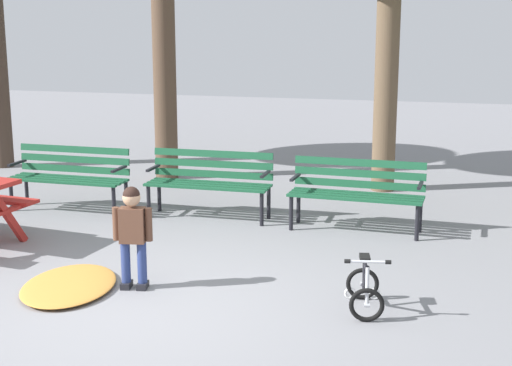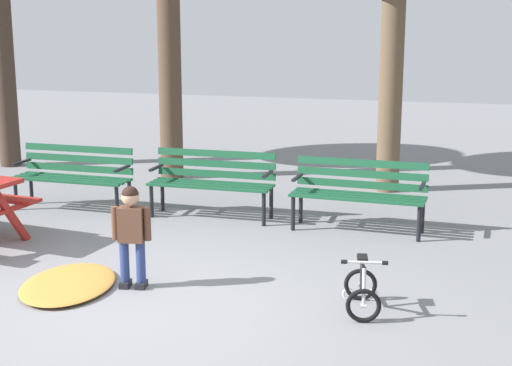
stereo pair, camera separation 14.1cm
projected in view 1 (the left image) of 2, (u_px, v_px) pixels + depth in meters
ground at (124, 310)px, 6.61m from camera, size 36.00×36.00×0.00m
park_bench_far_left at (70, 173)px, 9.94m from camera, size 1.60×0.47×0.85m
park_bench_left at (210, 178)px, 9.61m from camera, size 1.61×0.48×0.85m
park_bench_right at (357, 189)px, 9.01m from camera, size 1.61×0.51×0.85m
child_standing at (133, 230)px, 7.02m from camera, size 0.37×0.20×0.99m
kids_bicycle at (365, 288)px, 6.56m from camera, size 0.45×0.61×0.54m
leaf_pile at (69, 285)px, 7.12m from camera, size 1.10×1.38×0.07m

